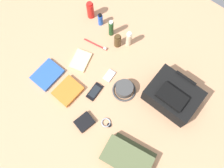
% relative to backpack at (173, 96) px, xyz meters
% --- Properties ---
extents(ground_plane, '(2.64, 2.02, 0.02)m').
position_rel_backpack_xyz_m(ground_plane, '(-0.35, -0.17, -0.08)').
color(ground_plane, tan).
rests_on(ground_plane, ground).
extents(backpack, '(0.32, 0.24, 0.17)m').
position_rel_backpack_xyz_m(backpack, '(0.00, 0.00, 0.00)').
color(backpack, black).
rests_on(backpack, ground_plane).
extents(toiletry_pouch, '(0.31, 0.24, 0.08)m').
position_rel_backpack_xyz_m(toiletry_pouch, '(0.00, -0.48, -0.03)').
color(toiletry_pouch, '#56603D').
rests_on(toiletry_pouch, ground_plane).
extents(bucket_hat, '(0.16, 0.16, 0.07)m').
position_rel_backpack_xyz_m(bucket_hat, '(-0.27, -0.14, -0.04)').
color(bucket_hat, '#404040').
rests_on(bucket_hat, ground_plane).
extents(sunscreen_spray, '(0.05, 0.05, 0.15)m').
position_rel_backpack_xyz_m(sunscreen_spray, '(-0.82, 0.17, -0.00)').
color(sunscreen_spray, red).
rests_on(sunscreen_spray, ground_plane).
extents(deodorant_spray, '(0.04, 0.04, 0.11)m').
position_rel_backpack_xyz_m(deodorant_spray, '(-0.72, 0.16, -0.02)').
color(deodorant_spray, blue).
rests_on(deodorant_spray, ground_plane).
extents(shampoo_bottle, '(0.03, 0.03, 0.15)m').
position_rel_backpack_xyz_m(shampoo_bottle, '(-0.61, 0.14, 0.00)').
color(shampoo_bottle, '#19471E').
rests_on(shampoo_bottle, ground_plane).
extents(cologne_bottle, '(0.05, 0.05, 0.12)m').
position_rel_backpack_xyz_m(cologne_bottle, '(-0.52, 0.10, -0.02)').
color(cologne_bottle, '#473319').
rests_on(cologne_bottle, ground_plane).
extents(lotion_bottle, '(0.04, 0.04, 0.14)m').
position_rel_backpack_xyz_m(lotion_bottle, '(-0.46, 0.15, -0.00)').
color(lotion_bottle, beige).
rests_on(lotion_bottle, ground_plane).
extents(paperback_novel, '(0.15, 0.19, 0.02)m').
position_rel_backpack_xyz_m(paperback_novel, '(-0.74, -0.38, -0.06)').
color(paperback_novel, blue).
rests_on(paperback_novel, ground_plane).
extents(travel_guidebook, '(0.15, 0.18, 0.03)m').
position_rel_backpack_xyz_m(travel_guidebook, '(-0.56, -0.38, -0.06)').
color(travel_guidebook, orange).
rests_on(travel_guidebook, ground_plane).
extents(cell_phone, '(0.07, 0.13, 0.01)m').
position_rel_backpack_xyz_m(cell_phone, '(-0.42, -0.27, -0.07)').
color(cell_phone, black).
rests_on(cell_phone, ground_plane).
extents(media_player, '(0.06, 0.09, 0.01)m').
position_rel_backpack_xyz_m(media_player, '(-0.41, -0.12, -0.07)').
color(media_player, '#B7B7BC').
rests_on(media_player, ground_plane).
extents(wristwatch, '(0.07, 0.06, 0.01)m').
position_rel_backpack_xyz_m(wristwatch, '(-0.23, -0.39, -0.07)').
color(wristwatch, '#99999E').
rests_on(wristwatch, ground_plane).
extents(toothbrush, '(0.18, 0.04, 0.02)m').
position_rel_backpack_xyz_m(toothbrush, '(-0.63, 0.00, -0.07)').
color(toothbrush, red).
rests_on(toothbrush, ground_plane).
extents(wallet, '(0.11, 0.13, 0.02)m').
position_rel_backpack_xyz_m(wallet, '(-0.34, -0.47, -0.06)').
color(wallet, black).
rests_on(wallet, ground_plane).
extents(notepad, '(0.15, 0.17, 0.02)m').
position_rel_backpack_xyz_m(notepad, '(-0.64, -0.16, -0.06)').
color(notepad, beige).
rests_on(notepad, ground_plane).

